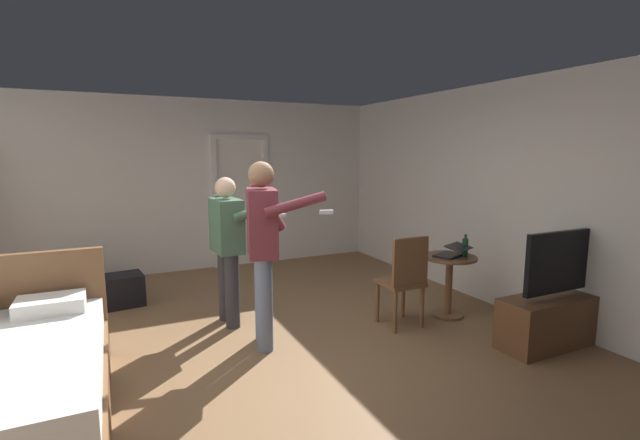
# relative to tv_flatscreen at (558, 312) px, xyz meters

# --- Properties ---
(ground_plane) EXTENTS (7.42, 7.42, 0.00)m
(ground_plane) POSITION_rel_tv_flatscreen_xyz_m (-2.62, 0.98, -0.31)
(ground_plane) COLOR olive
(wall_back) EXTENTS (6.08, 0.12, 2.67)m
(wall_back) POSITION_rel_tv_flatscreen_xyz_m (-2.62, 4.41, 1.02)
(wall_back) COLOR silver
(wall_back) RESTS_ON ground_plane
(wall_right) EXTENTS (0.12, 6.98, 2.67)m
(wall_right) POSITION_rel_tv_flatscreen_xyz_m (0.36, 0.98, 1.02)
(wall_right) COLOR silver
(wall_right) RESTS_ON ground_plane
(doorway_frame) EXTENTS (0.93, 0.08, 2.13)m
(doorway_frame) POSITION_rel_tv_flatscreen_xyz_m (-1.94, 4.33, 0.91)
(doorway_frame) COLOR white
(doorway_frame) RESTS_ON ground_plane
(tv_flatscreen) EXTENTS (1.28, 0.40, 1.12)m
(tv_flatscreen) POSITION_rel_tv_flatscreen_xyz_m (0.00, 0.00, 0.00)
(tv_flatscreen) COLOR brown
(tv_flatscreen) RESTS_ON ground_plane
(side_table) EXTENTS (0.59, 0.59, 0.70)m
(side_table) POSITION_rel_tv_flatscreen_xyz_m (-0.46, 1.03, 0.15)
(side_table) COLOR brown
(side_table) RESTS_ON ground_plane
(laptop) EXTENTS (0.42, 0.43, 0.15)m
(laptop) POSITION_rel_tv_flatscreen_xyz_m (-0.48, 0.99, 0.44)
(laptop) COLOR black
(laptop) RESTS_ON side_table
(bottle_on_table) EXTENTS (0.06, 0.06, 0.25)m
(bottle_on_table) POSITION_rel_tv_flatscreen_xyz_m (-0.32, 0.95, 0.49)
(bottle_on_table) COLOR #174627
(bottle_on_table) RESTS_ON side_table
(wooden_chair) EXTENTS (0.42, 0.42, 0.99)m
(wooden_chair) POSITION_rel_tv_flatscreen_xyz_m (-1.12, 0.98, 0.23)
(wooden_chair) COLOR brown
(wooden_chair) RESTS_ON ground_plane
(person_blue_shirt) EXTENTS (0.71, 0.75, 1.77)m
(person_blue_shirt) POSITION_rel_tv_flatscreen_xyz_m (-2.58, 1.19, 0.73)
(person_blue_shirt) COLOR slate
(person_blue_shirt) RESTS_ON ground_plane
(person_striped_shirt) EXTENTS (0.71, 0.61, 1.59)m
(person_striped_shirt) POSITION_rel_tv_flatscreen_xyz_m (-2.75, 1.88, 0.61)
(person_striped_shirt) COLOR #333338
(person_striped_shirt) RESTS_ON ground_plane
(suitcase_dark) EXTENTS (0.54, 0.42, 0.43)m
(suitcase_dark) POSITION_rel_tv_flatscreen_xyz_m (-4.32, 3.65, -0.10)
(suitcase_dark) COLOR black
(suitcase_dark) RESTS_ON ground_plane
(suitcase_small) EXTENTS (0.61, 0.46, 0.38)m
(suitcase_small) POSITION_rel_tv_flatscreen_xyz_m (-3.85, 3.00, -0.12)
(suitcase_small) COLOR black
(suitcase_small) RESTS_ON ground_plane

